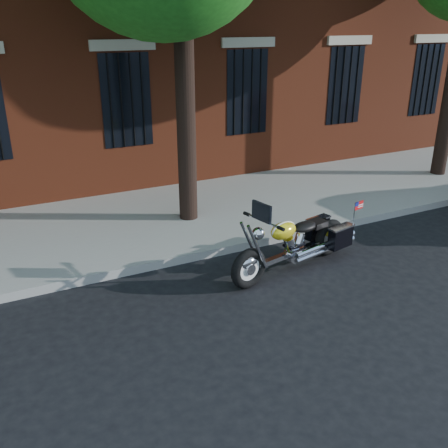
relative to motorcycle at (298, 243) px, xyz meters
name	(u,v)px	position (x,y,z in m)	size (l,w,h in m)	color
ground	(233,295)	(-1.35, -0.31, -0.45)	(120.00, 120.00, 0.00)	black
curb	(196,255)	(-1.35, 1.07, -0.38)	(40.00, 0.16, 0.15)	gray
sidewalk	(159,219)	(-1.35, 2.95, -0.38)	(40.00, 3.60, 0.15)	gray
motorcycle	(298,243)	(0.00, 0.00, 0.00)	(2.66, 1.08, 1.33)	black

